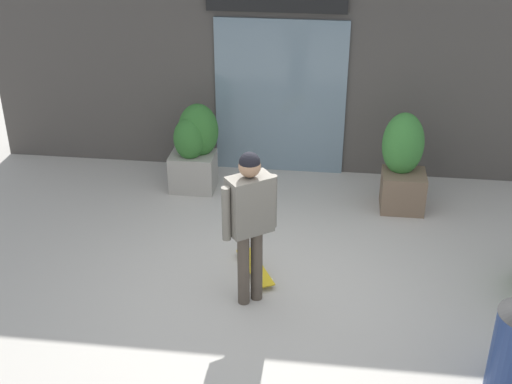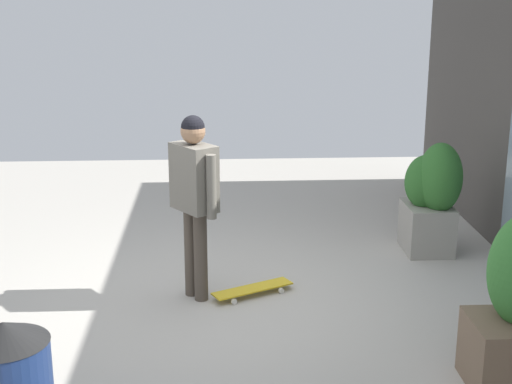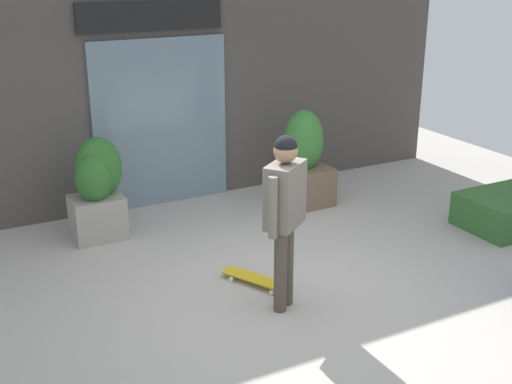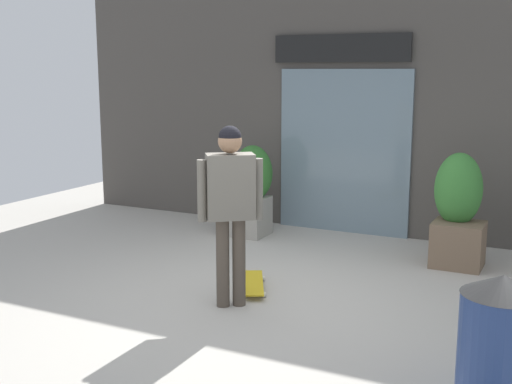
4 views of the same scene
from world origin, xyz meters
name	(u,v)px [view 1 (image 1 of 4)]	position (x,y,z in m)	size (l,w,h in m)	color
ground_plane	(264,288)	(0.00, 0.00, 0.00)	(12.00, 12.00, 0.00)	#B2ADA3
building_facade	(291,49)	(-0.01, 3.28, 1.84)	(9.00, 0.31, 3.73)	#4C4742
skateboarder	(250,213)	(-0.13, -0.23, 1.10)	(0.53, 0.48, 1.78)	#4C4238
skateboard	(255,267)	(-0.15, 0.31, 0.06)	(0.55, 0.82, 0.08)	gold
planter_box_left	(194,146)	(-1.28, 2.37, 0.65)	(0.68, 0.60, 1.27)	gray
planter_box_right	(403,160)	(1.61, 2.20, 0.69)	(0.62, 0.65, 1.34)	brown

